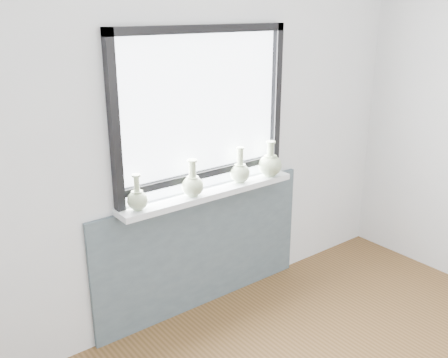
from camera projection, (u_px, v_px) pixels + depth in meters
back_wall at (200, 128)px, 3.26m from camera, size 3.60×0.02×2.60m
apron_panel at (204, 249)px, 3.52m from camera, size 1.70×0.03×0.86m
windowsill at (209, 193)px, 3.32m from camera, size 1.32×0.18×0.04m
window at (203, 108)px, 3.18m from camera, size 1.30×0.06×1.05m
vase_a at (137, 199)px, 2.97m from camera, size 0.13×0.13×0.22m
vase_b at (193, 184)px, 3.18m from camera, size 0.14×0.14×0.24m
vase_c at (240, 171)px, 3.44m from camera, size 0.14×0.14×0.25m
vase_d at (270, 164)px, 3.56m from camera, size 0.17×0.17×0.26m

